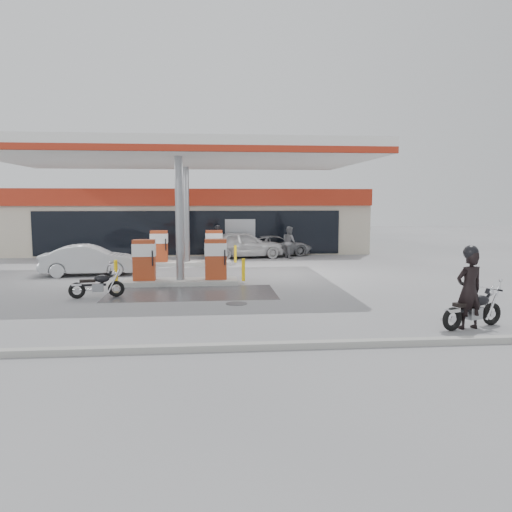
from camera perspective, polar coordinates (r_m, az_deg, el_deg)
The scene contains 17 objects.
ground at distance 18.07m, azimuth -8.96°, elevation -4.24°, with size 90.00×90.00×0.00m, color gray.
wet_patch at distance 18.05m, azimuth -7.37°, elevation -4.22°, with size 6.00×3.00×0.00m, color #4C4C4F.
drain_cover at distance 16.09m, azimuth -2.24°, elevation -5.45°, with size 0.70×0.70×0.01m, color #38383A.
kerb at distance 11.26m, azimuth -11.17°, elevation -10.38°, with size 28.00×0.25×0.15m, color gray.
store_building at distance 33.71m, azimuth -7.36°, elevation 4.10°, with size 22.00×8.22×4.00m.
canopy at distance 22.85m, azimuth -8.41°, elevation 11.24°, with size 16.00×10.02×5.51m.
pump_island_near at distance 19.93m, azimuth -8.65°, elevation -1.18°, with size 5.14×1.30×1.78m.
pump_island_far at distance 25.89m, azimuth -7.91°, elevation 0.55°, with size 5.14×1.30×1.78m.
main_motorcycle at distance 14.18m, azimuth 23.60°, elevation -5.72°, with size 1.95×0.93×1.04m.
biker_main at distance 13.93m, azimuth 23.18°, elevation -3.58°, with size 0.74×0.49×2.03m, color black.
parked_motorcycle at distance 17.84m, azimuth -17.65°, elevation -3.23°, with size 1.83×0.70×0.94m.
sedan_white at distance 28.83m, azimuth -1.35°, elevation 1.34°, with size 1.84×4.58×1.56m, color silver.
attendant at distance 28.67m, azimuth 3.84°, elevation 1.58°, with size 0.90×0.70×1.84m, color slate.
hatchback_silver at distance 23.27m, azimuth -18.50°, elevation -0.45°, with size 1.43×4.11×1.35m, color #ADB1B5.
parked_car_left at distance 32.46m, azimuth -16.52°, elevation 1.25°, with size 1.57×3.86×1.12m, color #A1A4A9.
parked_car_right at distance 30.12m, azimuth 2.24°, elevation 1.22°, with size 2.03×4.40×1.22m, color gray.
biker_walking at distance 28.27m, azimuth -4.43°, elevation 1.48°, with size 1.06×0.44×1.81m, color black.
Camera 1 is at (1.14, -17.73, 3.29)m, focal length 35.00 mm.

